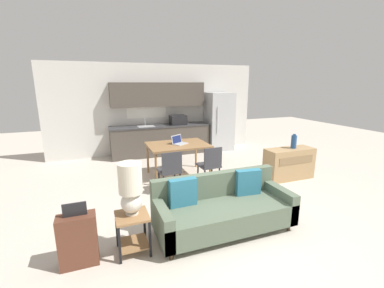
{
  "coord_description": "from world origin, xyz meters",
  "views": [
    {
      "loc": [
        -1.81,
        -3.15,
        2.14
      ],
      "look_at": [
        -0.05,
        1.5,
        0.95
      ],
      "focal_mm": 24.0,
      "sensor_mm": 36.0,
      "label": 1
    }
  ],
  "objects_px": {
    "credenza": "(289,164)",
    "dining_chair_near_left": "(170,169)",
    "dining_table": "(178,147)",
    "dining_chair_near_right": "(210,164)",
    "table_lamp": "(131,187)",
    "vase": "(294,142)",
    "couch": "(222,208)",
    "side_table": "(133,227)",
    "refrigerator": "(219,121)",
    "laptop": "(179,142)",
    "suitcase": "(78,240)"
  },
  "relations": [
    {
      "from": "table_lamp",
      "to": "couch",
      "type": "bearing_deg",
      "value": 2.41
    },
    {
      "from": "credenza",
      "to": "vase",
      "type": "distance_m",
      "value": 0.51
    },
    {
      "from": "table_lamp",
      "to": "dining_chair_near_left",
      "type": "height_order",
      "value": "table_lamp"
    },
    {
      "from": "vase",
      "to": "suitcase",
      "type": "relative_size",
      "value": 0.4
    },
    {
      "from": "dining_chair_near_left",
      "to": "laptop",
      "type": "height_order",
      "value": "laptop"
    },
    {
      "from": "couch",
      "to": "suitcase",
      "type": "bearing_deg",
      "value": -176.97
    },
    {
      "from": "dining_chair_near_right",
      "to": "suitcase",
      "type": "bearing_deg",
      "value": 31.66
    },
    {
      "from": "dining_table",
      "to": "dining_chair_near_right",
      "type": "relative_size",
      "value": 1.6
    },
    {
      "from": "dining_table",
      "to": "couch",
      "type": "relative_size",
      "value": 0.68
    },
    {
      "from": "side_table",
      "to": "credenza",
      "type": "height_order",
      "value": "credenza"
    },
    {
      "from": "dining_chair_near_right",
      "to": "table_lamp",
      "type": "bearing_deg",
      "value": 39.19
    },
    {
      "from": "credenza",
      "to": "laptop",
      "type": "height_order",
      "value": "laptop"
    },
    {
      "from": "table_lamp",
      "to": "vase",
      "type": "relative_size",
      "value": 2.08
    },
    {
      "from": "refrigerator",
      "to": "side_table",
      "type": "xyz_separation_m",
      "value": [
        -3.41,
        -4.38,
        -0.58
      ]
    },
    {
      "from": "credenza",
      "to": "dining_chair_near_left",
      "type": "distance_m",
      "value": 2.75
    },
    {
      "from": "table_lamp",
      "to": "dining_table",
      "type": "bearing_deg",
      "value": 60.37
    },
    {
      "from": "table_lamp",
      "to": "laptop",
      "type": "xyz_separation_m",
      "value": [
        1.43,
        2.47,
        -0.07
      ]
    },
    {
      "from": "side_table",
      "to": "dining_chair_near_left",
      "type": "distance_m",
      "value": 1.9
    },
    {
      "from": "couch",
      "to": "table_lamp",
      "type": "height_order",
      "value": "table_lamp"
    },
    {
      "from": "refrigerator",
      "to": "credenza",
      "type": "xyz_separation_m",
      "value": [
        0.29,
        -2.97,
        -0.57
      ]
    },
    {
      "from": "table_lamp",
      "to": "vase",
      "type": "height_order",
      "value": "table_lamp"
    },
    {
      "from": "couch",
      "to": "dining_chair_near_right",
      "type": "height_order",
      "value": "dining_chair_near_right"
    },
    {
      "from": "suitcase",
      "to": "laptop",
      "type": "bearing_deg",
      "value": 50.55
    },
    {
      "from": "table_lamp",
      "to": "vase",
      "type": "distance_m",
      "value": 4.03
    },
    {
      "from": "dining_table",
      "to": "suitcase",
      "type": "relative_size",
      "value": 1.71
    },
    {
      "from": "credenza",
      "to": "vase",
      "type": "xyz_separation_m",
      "value": [
        0.09,
        0.01,
        0.5
      ]
    },
    {
      "from": "dining_table",
      "to": "table_lamp",
      "type": "bearing_deg",
      "value": -119.63
    },
    {
      "from": "couch",
      "to": "dining_chair_near_left",
      "type": "distance_m",
      "value": 1.59
    },
    {
      "from": "table_lamp",
      "to": "laptop",
      "type": "distance_m",
      "value": 2.85
    },
    {
      "from": "dining_chair_near_left",
      "to": "suitcase",
      "type": "relative_size",
      "value": 1.07
    },
    {
      "from": "table_lamp",
      "to": "dining_chair_near_right",
      "type": "bearing_deg",
      "value": 41.49
    },
    {
      "from": "dining_table",
      "to": "couch",
      "type": "xyz_separation_m",
      "value": [
        -0.09,
        -2.4,
        -0.37
      ]
    },
    {
      "from": "dining_chair_near_right",
      "to": "laptop",
      "type": "bearing_deg",
      "value": -66.19
    },
    {
      "from": "laptop",
      "to": "dining_table",
      "type": "bearing_deg",
      "value": 176.7
    },
    {
      "from": "table_lamp",
      "to": "suitcase",
      "type": "bearing_deg",
      "value": -175.74
    },
    {
      "from": "laptop",
      "to": "suitcase",
      "type": "bearing_deg",
      "value": -160.65
    },
    {
      "from": "side_table",
      "to": "refrigerator",
      "type": "bearing_deg",
      "value": 52.04
    },
    {
      "from": "refrigerator",
      "to": "credenza",
      "type": "bearing_deg",
      "value": -84.42
    },
    {
      "from": "side_table",
      "to": "couch",
      "type": "bearing_deg",
      "value": 3.8
    },
    {
      "from": "vase",
      "to": "laptop",
      "type": "distance_m",
      "value": 2.6
    },
    {
      "from": "vase",
      "to": "dining_chair_near_right",
      "type": "bearing_deg",
      "value": 172.82
    },
    {
      "from": "couch",
      "to": "vase",
      "type": "bearing_deg",
      "value": 28.23
    },
    {
      "from": "table_lamp",
      "to": "dining_chair_near_right",
      "type": "distance_m",
      "value": 2.49
    },
    {
      "from": "couch",
      "to": "dining_chair_near_right",
      "type": "bearing_deg",
      "value": 71.41
    },
    {
      "from": "credenza",
      "to": "side_table",
      "type": "bearing_deg",
      "value": -159.17
    },
    {
      "from": "dining_table",
      "to": "couch",
      "type": "bearing_deg",
      "value": -92.06
    },
    {
      "from": "side_table",
      "to": "laptop",
      "type": "height_order",
      "value": "laptop"
    },
    {
      "from": "credenza",
      "to": "dining_chair_near_left",
      "type": "bearing_deg",
      "value": 175.4
    },
    {
      "from": "suitcase",
      "to": "table_lamp",
      "type": "bearing_deg",
      "value": 4.26
    },
    {
      "from": "couch",
      "to": "side_table",
      "type": "xyz_separation_m",
      "value": [
        -1.32,
        -0.09,
        0.02
      ]
    }
  ]
}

